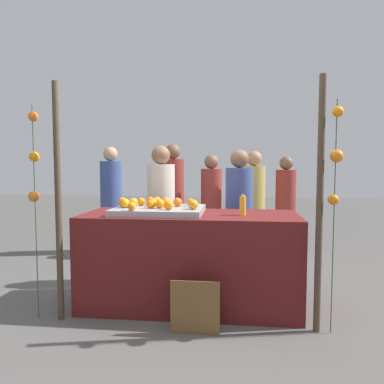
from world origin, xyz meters
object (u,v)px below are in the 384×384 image
orange_0 (166,202)px  juice_bottle (243,206)px  orange_1 (132,206)px  stall_counter (190,260)px  chalkboard_sign (195,308)px  vendor_right (239,222)px  vendor_left (161,219)px

orange_0 → juice_bottle: bearing=-11.8°
orange_1 → stall_counter: bearing=31.5°
chalkboard_sign → vendor_right: vendor_right is taller
stall_counter → juice_bottle: bearing=-5.6°
orange_0 → juice_bottle: size_ratio=0.45×
orange_1 → vendor_left: size_ratio=0.05×
chalkboard_sign → vendor_left: size_ratio=0.28×
orange_1 → vendor_left: bearing=86.6°
orange_0 → vendor_left: (-0.18, 0.63, -0.27)m
juice_bottle → vendor_right: 0.86m
stall_counter → juice_bottle: size_ratio=10.73×
orange_0 → vendor_right: vendor_right is taller
orange_1 → chalkboard_sign: bearing=-27.4°
orange_0 → orange_1: (-0.24, -0.42, -0.00)m
vendor_right → chalkboard_sign: bearing=-104.7°
stall_counter → chalkboard_sign: bearing=-79.6°
juice_bottle → chalkboard_sign: (-0.39, -0.57, -0.79)m
stall_counter → orange_0: size_ratio=23.74×
orange_1 → chalkboard_sign: 1.06m
vendor_right → stall_counter: bearing=-122.3°
orange_1 → juice_bottle: bearing=14.2°
orange_1 → vendor_left: vendor_left is taller
juice_bottle → vendor_left: vendor_left is taller
orange_1 → vendor_right: vendor_right is taller
orange_0 → stall_counter: bearing=-23.0°
stall_counter → juice_bottle: juice_bottle is taller
juice_bottle → chalkboard_sign: juice_bottle is taller
vendor_left → orange_1: bearing=-93.4°
orange_1 → juice_bottle: size_ratio=0.41×
orange_0 → juice_bottle: juice_bottle is taller
chalkboard_sign → vendor_right: 1.52m
stall_counter → orange_1: orange_1 is taller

